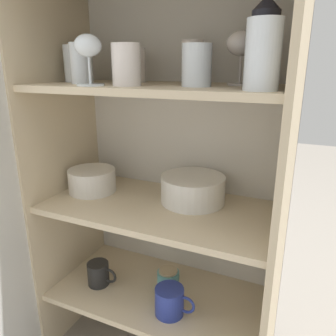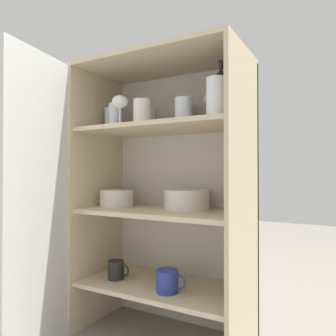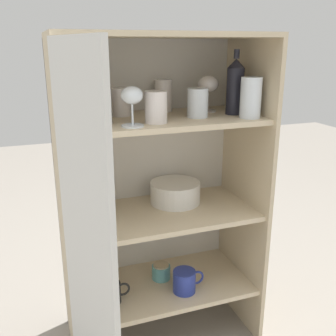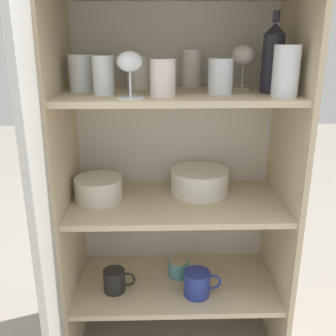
% 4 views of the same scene
% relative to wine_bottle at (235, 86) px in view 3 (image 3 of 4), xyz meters
% --- Properties ---
extents(cupboard_back_panel, '(0.78, 0.02, 1.25)m').
position_rel_wine_bottle_xyz_m(cupboard_back_panel, '(-0.30, 0.23, -0.45)').
color(cupboard_back_panel, silver).
rests_on(cupboard_back_panel, ground_plane).
extents(cupboard_side_left, '(0.02, 0.42, 1.25)m').
position_rel_wine_bottle_xyz_m(cupboard_side_left, '(-0.68, 0.03, -0.45)').
color(cupboard_side_left, '#CCB793').
rests_on(cupboard_side_left, ground_plane).
extents(cupboard_side_right, '(0.02, 0.42, 1.25)m').
position_rel_wine_bottle_xyz_m(cupboard_side_right, '(0.08, 0.03, -0.45)').
color(cupboard_side_right, '#CCB793').
rests_on(cupboard_side_right, ground_plane).
extents(cupboard_top_panel, '(0.78, 0.42, 0.02)m').
position_rel_wine_bottle_xyz_m(cupboard_top_panel, '(-0.30, 0.03, 0.19)').
color(cupboard_top_panel, '#CCB793').
rests_on(cupboard_top_panel, cupboard_side_left).
extents(shelf_board_lower, '(0.74, 0.38, 0.02)m').
position_rel_wine_bottle_xyz_m(shelf_board_lower, '(-0.30, 0.03, -0.84)').
color(shelf_board_lower, beige).
extents(shelf_board_middle, '(0.74, 0.38, 0.02)m').
position_rel_wine_bottle_xyz_m(shelf_board_middle, '(-0.30, 0.03, -0.50)').
color(shelf_board_middle, beige).
extents(shelf_board_upper, '(0.74, 0.38, 0.02)m').
position_rel_wine_bottle_xyz_m(shelf_board_upper, '(-0.30, 0.03, -0.12)').
color(shelf_board_upper, beige).
extents(cupboard_door, '(0.09, 0.38, 1.25)m').
position_rel_wine_bottle_xyz_m(cupboard_door, '(-0.65, -0.37, -0.45)').
color(cupboard_door, silver).
rests_on(cupboard_door, ground_plane).
extents(tumbler_glass_0, '(0.08, 0.08, 0.11)m').
position_rel_wine_bottle_xyz_m(tumbler_glass_0, '(-0.43, 0.11, -0.05)').
color(tumbler_glass_0, silver).
rests_on(tumbler_glass_0, shelf_board_upper).
extents(tumbler_glass_1, '(0.08, 0.08, 0.15)m').
position_rel_wine_bottle_xyz_m(tumbler_glass_1, '(0.01, -0.09, -0.03)').
color(tumbler_glass_1, white).
rests_on(tumbler_glass_1, shelf_board_upper).
extents(tumbler_glass_2, '(0.08, 0.08, 0.11)m').
position_rel_wine_bottle_xyz_m(tumbler_glass_2, '(-0.16, -0.02, -0.05)').
color(tumbler_glass_2, white).
rests_on(tumbler_glass_2, shelf_board_upper).
extents(tumbler_glass_3, '(0.08, 0.08, 0.12)m').
position_rel_wine_bottle_xyz_m(tumbler_glass_3, '(-0.60, 0.05, -0.05)').
color(tumbler_glass_3, white).
rests_on(tumbler_glass_3, shelf_board_upper).
extents(tumbler_glass_4, '(0.08, 0.08, 0.11)m').
position_rel_wine_bottle_xyz_m(tumbler_glass_4, '(-0.34, -0.07, -0.05)').
color(tumbler_glass_4, silver).
rests_on(tumbler_glass_4, shelf_board_upper).
extents(tumbler_glass_5, '(0.07, 0.07, 0.13)m').
position_rel_wine_bottle_xyz_m(tumbler_glass_5, '(-0.24, 0.15, -0.04)').
color(tumbler_glass_5, silver).
rests_on(tumbler_glass_5, shelf_board_upper).
extents(tumbler_glass_6, '(0.07, 0.07, 0.12)m').
position_rel_wine_bottle_xyz_m(tumbler_glass_6, '(-0.52, -0.03, -0.05)').
color(tumbler_glass_6, white).
rests_on(tumbler_glass_6, shelf_board_upper).
extents(wine_glass_0, '(0.08, 0.08, 0.14)m').
position_rel_wine_bottle_xyz_m(wine_glass_0, '(-0.07, 0.09, -0.00)').
color(wine_glass_0, silver).
rests_on(wine_glass_0, shelf_board_upper).
extents(wine_glass_1, '(0.08, 0.08, 0.13)m').
position_rel_wine_bottle_xyz_m(wine_glass_1, '(-0.44, -0.11, -0.01)').
color(wine_glass_1, white).
rests_on(wine_glass_1, shelf_board_upper).
extents(wine_bottle, '(0.07, 0.07, 0.25)m').
position_rel_wine_bottle_xyz_m(wine_bottle, '(0.00, 0.00, 0.00)').
color(wine_bottle, black).
rests_on(wine_bottle, shelf_board_upper).
extents(plate_stack_white, '(0.21, 0.21, 0.09)m').
position_rel_wine_bottle_xyz_m(plate_stack_white, '(-0.21, 0.10, -0.45)').
color(plate_stack_white, white).
rests_on(plate_stack_white, shelf_board_middle).
extents(mixing_bowl_large, '(0.17, 0.17, 0.08)m').
position_rel_wine_bottle_xyz_m(mixing_bowl_large, '(-0.57, 0.04, -0.45)').
color(mixing_bowl_large, silver).
rests_on(mixing_bowl_large, shelf_board_middle).
extents(coffee_mug_primary, '(0.14, 0.09, 0.09)m').
position_rel_wine_bottle_xyz_m(coffee_mug_primary, '(-0.22, -0.05, -0.78)').
color(coffee_mug_primary, '#283893').
rests_on(coffee_mug_primary, shelf_board_lower).
extents(coffee_mug_extra_1, '(0.12, 0.08, 0.09)m').
position_rel_wine_bottle_xyz_m(coffee_mug_extra_1, '(-0.52, -0.02, -0.79)').
color(coffee_mug_extra_1, black).
rests_on(coffee_mug_extra_1, shelf_board_lower).
extents(storage_jar, '(0.08, 0.08, 0.07)m').
position_rel_wine_bottle_xyz_m(storage_jar, '(-0.28, 0.07, -0.80)').
color(storage_jar, '#5BA3A8').
rests_on(storage_jar, shelf_board_lower).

